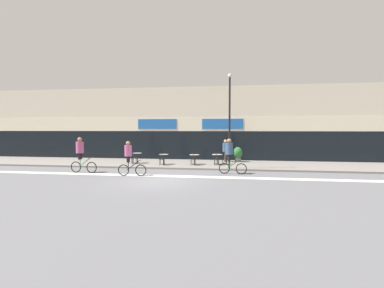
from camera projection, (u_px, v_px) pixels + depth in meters
The scene contains 20 objects.
ground_plane at pixel (158, 181), 15.49m from camera, with size 120.00×120.00×0.00m, color #5B5B60.
sidewalk_slab at pixel (183, 164), 22.64m from camera, with size 40.00×5.50×0.12m, color slate.
storefront_facade at pixel (193, 124), 27.14m from camera, with size 40.00×4.06×6.26m.
bike_lane_stripe at pixel (166, 176), 17.20m from camera, with size 36.00×0.70×0.01m, color silver.
bistro_table_0 at pixel (137, 156), 22.58m from camera, with size 0.69×0.69×0.77m.
bistro_table_1 at pixel (164, 157), 21.84m from camera, with size 0.66×0.66×0.74m.
bistro_table_2 at pixel (194, 157), 21.81m from camera, with size 0.73×0.73×0.71m.
bistro_table_3 at pixel (217, 157), 21.87m from camera, with size 0.77×0.77×0.73m.
cafe_chair_0_near at pixel (134, 157), 21.96m from camera, with size 0.43×0.59×0.90m.
cafe_chair_0_side at pixel (129, 156), 22.67m from camera, with size 0.58×0.42×0.90m.
cafe_chair_1_near at pixel (162, 158), 21.22m from camera, with size 0.40×0.58×0.90m.
cafe_chair_2_near at pixel (193, 158), 21.19m from camera, with size 0.44×0.59×0.90m.
cafe_chair_3_near at pixel (216, 158), 21.26m from camera, with size 0.42×0.59×0.90m.
cafe_chair_3_side at pixel (226, 157), 21.78m from camera, with size 0.59×0.44×0.90m.
planter_pot at pixel (238, 154), 23.56m from camera, with size 0.74×0.74×1.16m.
lamp_post at pixel (230, 115), 19.45m from camera, with size 0.26×0.26×6.16m.
cyclist_0 at pixel (81, 152), 18.46m from camera, with size 1.75×0.51×2.19m.
cyclist_1 at pixel (230, 153), 17.96m from camera, with size 1.68×0.54×2.13m.
cyclist_2 at pixel (129, 156), 17.21m from camera, with size 1.68×0.49×2.01m.
pedestrian_near_end at pixel (225, 149), 23.49m from camera, with size 0.51×0.51×1.75m.
Camera 1 is at (4.17, -14.90, 2.72)m, focal length 28.00 mm.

